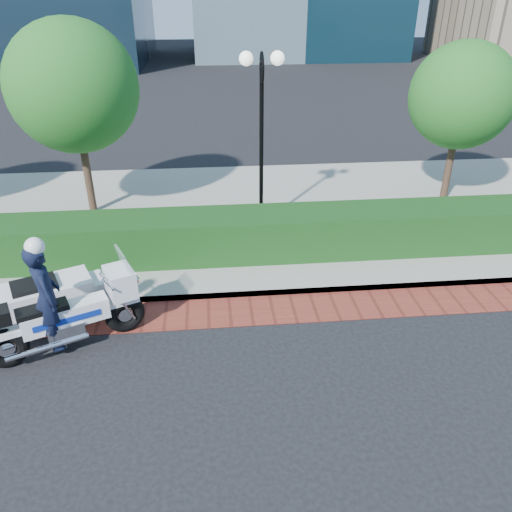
{
  "coord_description": "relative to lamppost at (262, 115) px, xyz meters",
  "views": [
    {
      "loc": [
        -0.28,
        -6.55,
        5.59
      ],
      "look_at": [
        0.55,
        1.91,
        1.0
      ],
      "focal_mm": 35.0,
      "sensor_mm": 36.0,
      "label": 1
    }
  ],
  "objects": [
    {
      "name": "ground",
      "position": [
        -1.0,
        -5.2,
        -2.96
      ],
      "size": [
        120.0,
        120.0,
        0.0
      ],
      "primitive_type": "plane",
      "color": "black",
      "rests_on": "ground"
    },
    {
      "name": "brick_strip",
      "position": [
        -1.0,
        -3.7,
        -2.95
      ],
      "size": [
        60.0,
        1.0,
        0.01
      ],
      "primitive_type": "cube",
      "color": "maroon",
      "rests_on": "ground"
    },
    {
      "name": "sidewalk",
      "position": [
        -1.0,
        0.8,
        -2.88
      ],
      "size": [
        60.0,
        8.0,
        0.15
      ],
      "primitive_type": "cube",
      "color": "gray",
      "rests_on": "ground"
    },
    {
      "name": "hedge_main",
      "position": [
        -1.0,
        -1.6,
        -2.31
      ],
      "size": [
        18.0,
        1.2,
        1.0
      ],
      "primitive_type": "cube",
      "color": "black",
      "rests_on": "sidewalk"
    },
    {
      "name": "lamppost",
      "position": [
        0.0,
        0.0,
        0.0
      ],
      "size": [
        1.02,
        0.7,
        4.21
      ],
      "color": "black",
      "rests_on": "sidewalk"
    },
    {
      "name": "tree_b",
      "position": [
        -4.5,
        1.3,
        0.48
      ],
      "size": [
        3.2,
        3.2,
        4.89
      ],
      "color": "#332319",
      "rests_on": "sidewalk"
    },
    {
      "name": "tree_c",
      "position": [
        5.5,
        1.3,
        0.09
      ],
      "size": [
        2.8,
        2.8,
        4.3
      ],
      "color": "#332319",
      "rests_on": "sidewalk"
    },
    {
      "name": "police_motorcycle",
      "position": [
        -4.09,
        -4.19,
        -2.21
      ],
      "size": [
        2.8,
        2.12,
        2.2
      ],
      "rotation": [
        0.0,
        0.0,
        0.42
      ],
      "color": "black",
      "rests_on": "ground"
    }
  ]
}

